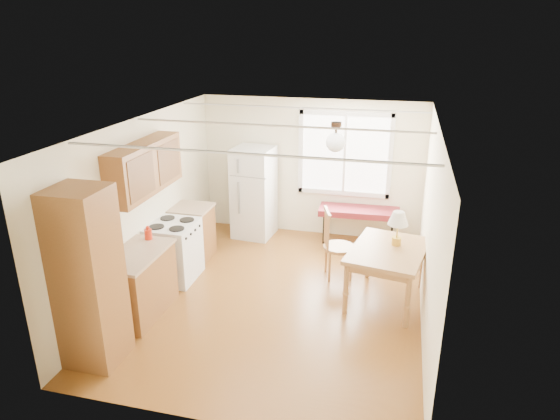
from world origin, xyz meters
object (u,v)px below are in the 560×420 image
(chair, at_px, (332,239))
(dining_table, at_px, (388,256))
(refrigerator, at_px, (254,192))
(bench, at_px, (359,212))

(chair, bearing_deg, dining_table, -49.44)
(refrigerator, distance_m, dining_table, 3.08)
(dining_table, xyz_separation_m, chair, (-0.84, 0.51, -0.06))
(refrigerator, height_order, bench, refrigerator)
(refrigerator, bearing_deg, dining_table, -31.20)
(dining_table, bearing_deg, refrigerator, 154.33)
(refrigerator, relative_size, chair, 1.51)
(refrigerator, xyz_separation_m, bench, (1.91, 0.10, -0.25))
(refrigerator, xyz_separation_m, dining_table, (2.48, -1.82, -0.13))
(bench, xyz_separation_m, dining_table, (0.57, -1.92, 0.12))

